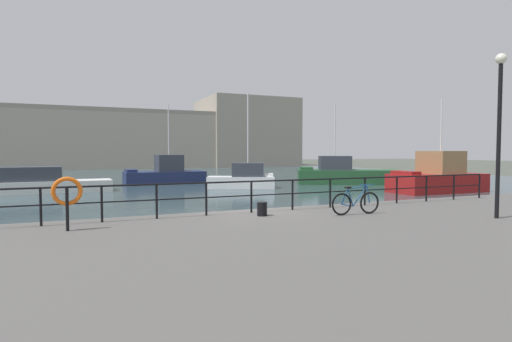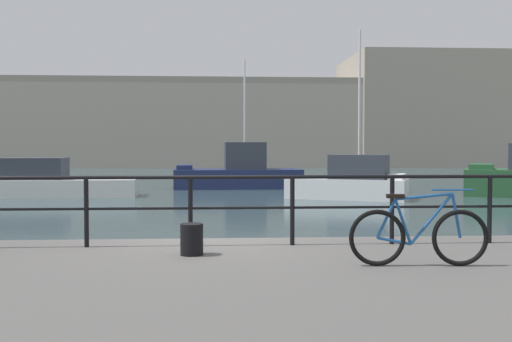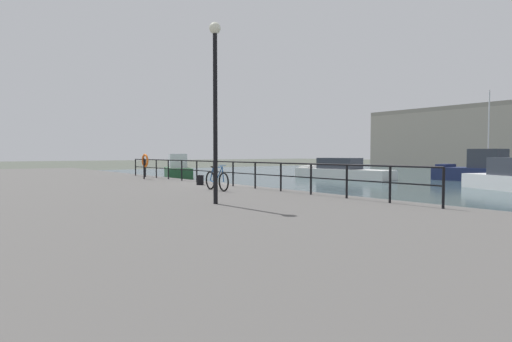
# 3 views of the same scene
# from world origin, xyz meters

# --- Properties ---
(ground_plane) EXTENTS (240.00, 240.00, 0.00)m
(ground_plane) POSITION_xyz_m (0.00, 0.00, 0.00)
(ground_plane) COLOR #4C5147
(water_basin) EXTENTS (80.00, 60.00, 0.01)m
(water_basin) POSITION_xyz_m (0.00, 30.20, 0.01)
(water_basin) COLOR #33474C
(water_basin) RESTS_ON ground_plane
(quay_promenade) EXTENTS (56.00, 13.00, 0.77)m
(quay_promenade) POSITION_xyz_m (0.00, -6.50, 0.38)
(quay_promenade) COLOR #565451
(quay_promenade) RESTS_ON ground_plane
(harbor_building) EXTENTS (66.58, 16.09, 13.23)m
(harbor_building) POSITION_xyz_m (7.10, 62.52, 5.22)
(harbor_building) COLOR #A89E8E
(harbor_building) RESTS_ON ground_plane
(moored_small_launch) EXTENTS (9.26, 6.61, 7.13)m
(moored_small_launch) POSITION_xyz_m (15.77, 16.23, 0.86)
(moored_small_launch) COLOR #23512D
(moored_small_launch) RESTS_ON water_basin
(moored_harbor_tender) EXTENTS (9.69, 2.56, 1.79)m
(moored_harbor_tender) POSITION_xyz_m (-8.60, 17.84, 0.67)
(moored_harbor_tender) COLOR white
(moored_harbor_tender) RESTS_ON water_basin
(moored_blue_motorboat) EXTENTS (7.08, 3.08, 7.10)m
(moored_blue_motorboat) POSITION_xyz_m (1.27, 23.23, 0.89)
(moored_blue_motorboat) COLOR navy
(moored_blue_motorboat) RESTS_ON water_basin
(moored_red_daysailer) EXTENTS (6.81, 2.96, 6.47)m
(moored_red_daysailer) POSITION_xyz_m (17.26, 7.54, 1.03)
(moored_red_daysailer) COLOR maroon
(moored_red_daysailer) RESTS_ON water_basin
(moored_cabin_cruiser) EXTENTS (5.49, 3.82, 7.33)m
(moored_cabin_cruiser) POSITION_xyz_m (5.95, 15.81, 0.79)
(moored_cabin_cruiser) COLOR white
(moored_cabin_cruiser) RESTS_ON water_basin
(quay_railing) EXTENTS (20.37, 0.07, 1.08)m
(quay_railing) POSITION_xyz_m (0.51, -0.75, 1.50)
(quay_railing) COLOR black
(quay_railing) RESTS_ON quay_promenade
(parked_bicycle) EXTENTS (1.77, 0.18, 0.98)m
(parked_bicycle) POSITION_xyz_m (2.69, -2.47, 1.16)
(parked_bicycle) COLOR black
(parked_bicycle) RESTS_ON quay_promenade
(mooring_bollard) EXTENTS (0.32, 0.32, 0.44)m
(mooring_bollard) POSITION_xyz_m (-0.22, -1.51, 0.99)
(mooring_bollard) COLOR black
(mooring_bollard) RESTS_ON quay_promenade
(life_ring_stand) EXTENTS (0.75, 0.16, 1.40)m
(life_ring_stand) POSITION_xyz_m (-5.82, -1.73, 1.74)
(life_ring_stand) COLOR black
(life_ring_stand) RESTS_ON quay_promenade
(quay_lamp_post) EXTENTS (0.32, 0.32, 5.01)m
(quay_lamp_post) POSITION_xyz_m (6.23, -4.77, 3.94)
(quay_lamp_post) COLOR black
(quay_lamp_post) RESTS_ON quay_promenade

